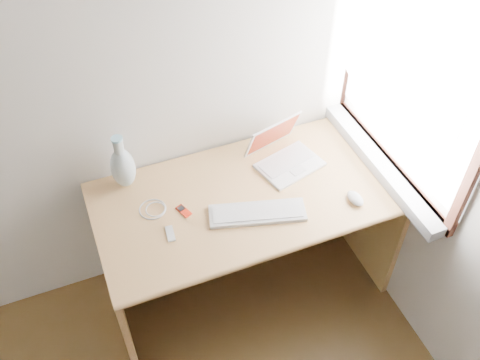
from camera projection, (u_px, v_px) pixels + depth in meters
name	position (u px, v px, depth m)	size (l,w,h in m)	color
window	(406.00, 78.00, 2.25)	(0.11, 0.99, 1.10)	white
desk	(240.00, 212.00, 2.71)	(1.43, 0.71, 0.75)	tan
laptop	(287.00, 154.00, 2.62)	(0.34, 0.32, 0.20)	white
external_keyboard	(257.00, 213.00, 2.40)	(0.45, 0.24, 0.02)	silver
mouse	(355.00, 198.00, 2.45)	(0.06, 0.10, 0.04)	white
ipod	(184.00, 211.00, 2.42)	(0.06, 0.09, 0.01)	#AD1E0C
cable_coil	(153.00, 209.00, 2.43)	(0.12, 0.12, 0.01)	silver
remote	(170.00, 234.00, 2.33)	(0.03, 0.09, 0.01)	silver
vase	(123.00, 167.00, 2.45)	(0.11, 0.11, 0.29)	silver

